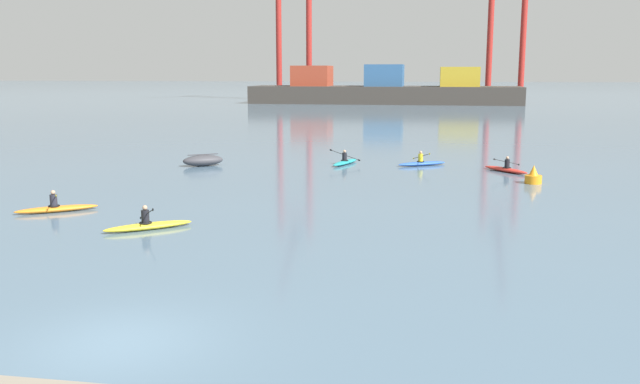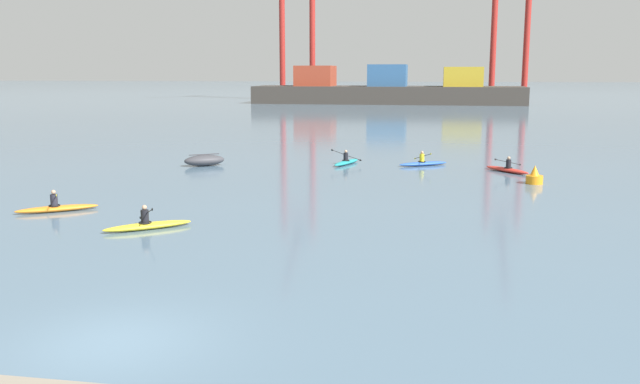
{
  "view_description": "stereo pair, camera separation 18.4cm",
  "coord_description": "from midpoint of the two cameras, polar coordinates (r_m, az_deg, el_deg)",
  "views": [
    {
      "loc": [
        6.77,
        -13.12,
        5.94
      ],
      "look_at": [
        1.84,
        16.17,
        0.6
      ],
      "focal_mm": 37.61,
      "sensor_mm": 36.0,
      "label": 1
    },
    {
      "loc": [
        6.95,
        -13.09,
        5.94
      ],
      "look_at": [
        1.84,
        16.17,
        0.6
      ],
      "focal_mm": 37.61,
      "sensor_mm": 36.0,
      "label": 2
    }
  ],
  "objects": [
    {
      "name": "gantry_crane_west_mid",
      "position": [
        141.89,
        15.69,
        14.78
      ],
      "size": [
        7.62,
        20.92,
        37.11
      ],
      "color": "maroon",
      "rests_on": "ground"
    },
    {
      "name": "container_barge",
      "position": [
        128.34,
        5.42,
        8.63
      ],
      "size": [
        50.32,
        11.04,
        7.27
      ],
      "color": "#38332D",
      "rests_on": "ground"
    },
    {
      "name": "kayak_teal",
      "position": [
        43.65,
        2.03,
        2.6
      ],
      "size": [
        2.14,
        3.42,
        0.96
      ],
      "color": "teal",
      "rests_on": "ground"
    },
    {
      "name": "kayak_red",
      "position": [
        41.81,
        15.41,
        1.9
      ],
      "size": [
        2.64,
        2.99,
        0.95
      ],
      "color": "red",
      "rests_on": "ground"
    },
    {
      "name": "ground_plane",
      "position": [
        15.94,
        -17.13,
        -12.17
      ],
      "size": [
        800.0,
        800.0,
        0.0
      ],
      "primitive_type": "plane",
      "color": "slate"
    },
    {
      "name": "kayak_blue",
      "position": [
        43.49,
        8.53,
        2.46
      ],
      "size": [
        3.23,
        2.25,
        0.95
      ],
      "color": "#2856B2",
      "rests_on": "ground"
    },
    {
      "name": "capsized_dinghy",
      "position": [
        43.52,
        -10.04,
        2.66
      ],
      "size": [
        2.77,
        2.36,
        0.76
      ],
      "color": "#38383D",
      "rests_on": "ground"
    },
    {
      "name": "kayak_yellow",
      "position": [
        26.46,
        -14.62,
        -2.73
      ],
      "size": [
        3.04,
        2.57,
        1.04
      ],
      "color": "yellow",
      "rests_on": "ground"
    },
    {
      "name": "channel_buoy",
      "position": [
        37.83,
        17.57,
        1.23
      ],
      "size": [
        0.9,
        0.9,
        1.0
      ],
      "color": "orange",
      "rests_on": "ground"
    },
    {
      "name": "gantry_crane_west",
      "position": [
        143.79,
        -2.35,
        15.59
      ],
      "size": [
        7.65,
        19.75,
        38.36
      ],
      "color": "maroon",
      "rests_on": "ground"
    },
    {
      "name": "kayak_orange",
      "position": [
        30.98,
        -21.68,
        -1.27
      ],
      "size": [
        3.14,
        2.43,
        0.96
      ],
      "color": "orange",
      "rests_on": "ground"
    }
  ]
}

